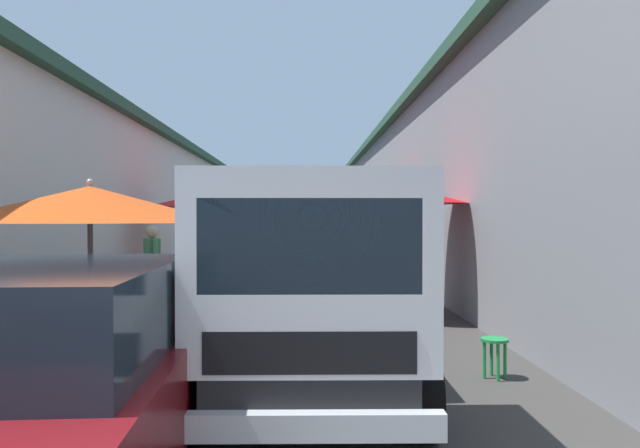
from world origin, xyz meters
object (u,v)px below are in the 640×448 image
Objects in this scene: parked_scooter at (359,283)px; fruit_stall_far_right at (360,216)px; delivery_truck at (310,296)px; hatchback_car at (33,387)px; plastic_stool at (495,348)px; vendor_by_crates at (325,241)px; fruit_stall_mid_lane at (403,212)px; fruit_stall_near_left at (205,210)px; vendor_in_shade at (152,266)px; fruit_stall_far_left at (93,226)px.

fruit_stall_far_right is at bearing -5.41° from parked_scooter.
hatchback_car is at bearing 136.73° from delivery_truck.
parked_scooter reaches higher than plastic_stool.
vendor_by_crates is (15.92, -2.27, 0.22)m from hatchback_car.
fruit_stall_far_right is 12.44m from hatchback_car.
fruit_stall_mid_lane is at bearing 5.10° from plastic_stool.
fruit_stall_near_left is 5.69m from vendor_by_crates.
hatchback_car is 4.65m from plastic_stool.
vendor_in_shade is at bearing 92.41° from fruit_stall_mid_lane.
plastic_stool is (-3.96, -0.35, -1.50)m from fruit_stall_mid_lane.
plastic_stool is at bearing -88.21° from fruit_stall_far_left.
fruit_stall_near_left is 6.65× the size of plastic_stool.
fruit_stall_far_right is (0.76, -3.89, -0.14)m from fruit_stall_near_left.
fruit_stall_far_right is 5.45× the size of plastic_stool.
parked_scooter is 3.89× the size of plastic_stool.
fruit_stall_mid_lane is 0.59× the size of hatchback_car.
fruit_stall_near_left is at bearing 101.06° from fruit_stall_far_right.
fruit_stall_far_right reaches higher than delivery_truck.
fruit_stall_mid_lane is 1.42× the size of vendor_by_crates.
vendor_in_shade is at bearing 178.53° from fruit_stall_near_left.
vendor_in_shade is 6.01m from plastic_stool.
fruit_stall_near_left is at bearing 4.31° from hatchback_car.
fruit_stall_mid_lane reaches higher than fruit_stall_far_left.
fruit_stall_far_right reaches higher than vendor_by_crates.
delivery_truck is 2.92× the size of parked_scooter.
vendor_in_shade is 3.69× the size of plastic_stool.
fruit_stall_far_right is 1.48× the size of vendor_in_shade.
fruit_stall_near_left reaches higher than fruit_stall_far_left.
fruit_stall_far_right is at bearing -7.66° from delivery_truck.
vendor_in_shade is 4.01m from parked_scooter.
fruit_stall_near_left is 1.71× the size of parked_scooter.
fruit_stall_far_left is 0.56× the size of delivery_truck.
parked_scooter is (1.41, 0.63, -1.38)m from fruit_stall_mid_lane.
hatchback_car is 2.48× the size of vendor_in_shade.
fruit_stall_far_left is 6.52m from parked_scooter.
fruit_stall_near_left is 1.80× the size of vendor_in_shade.
vendor_in_shade is at bearing 28.43° from delivery_truck.
fruit_stall_mid_lane is 5.22m from fruit_stall_far_right.
plastic_stool is (-3.78, -4.63, -0.60)m from vendor_in_shade.
fruit_stall_mid_lane is at bearing -87.59° from vendor_in_shade.
delivery_truck is 5.53m from vendor_in_shade.
delivery_truck is at bearing -43.27° from hatchback_car.
delivery_truck is at bearing 172.34° from fruit_stall_far_right.
delivery_truck is (-0.94, -2.24, -0.61)m from fruit_stall_far_left.
vendor_in_shade is (-5.39, 4.01, -0.84)m from fruit_stall_far_right.
fruit_stall_far_right is 4.04m from parked_scooter.
fruit_stall_mid_lane is 1.39× the size of parked_scooter.
fruit_stall_far_left is 1.73× the size of vendor_in_shade.
hatchback_car is (-12.02, 3.04, -1.03)m from fruit_stall_far_right.
delivery_truck is at bearing 171.02° from parked_scooter.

